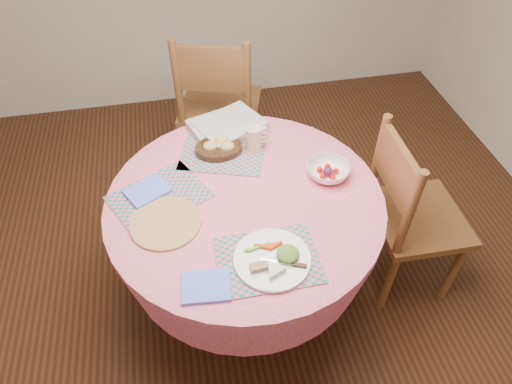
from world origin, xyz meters
TOP-DOWN VIEW (x-y plane):
  - ground at (0.00, 0.00)m, footprint 4.00×4.00m
  - dining_table at (0.00, 0.00)m, footprint 1.24×1.24m
  - chair_right at (0.82, -0.04)m, footprint 0.45×0.47m
  - chair_back at (0.02, 1.02)m, footprint 0.61×0.59m
  - placemat_front at (0.03, -0.35)m, footprint 0.40×0.30m
  - placemat_left at (-0.37, 0.08)m, footprint 0.49×0.45m
  - placemat_back at (-0.05, 0.32)m, footprint 0.47×0.41m
  - wicker_trivet at (-0.35, -0.08)m, footprint 0.30×0.30m
  - napkin_near at (-0.22, -0.42)m, footprint 0.19×0.16m
  - napkin_far at (-0.42, 0.12)m, footprint 0.23×0.21m
  - dinner_plate at (0.05, -0.36)m, footprint 0.30×0.30m
  - bread_bowl at (-0.07, 0.33)m, footprint 0.23×0.23m
  - latte_mug at (0.11, 0.32)m, footprint 0.12×0.08m
  - fruit_bowl at (0.40, 0.07)m, footprint 0.25×0.25m
  - newspaper_stack at (-0.00, 0.50)m, footprint 0.42×0.37m

SIDE VIEW (x-z plane):
  - ground at x=0.00m, z-range 0.00..0.00m
  - chair_right at x=0.82m, z-range 0.02..1.01m
  - chair_back at x=0.02m, z-range 0.02..1.08m
  - dining_table at x=0.00m, z-range 0.18..0.93m
  - placemat_front at x=0.03m, z-range 0.75..0.76m
  - placemat_left at x=-0.37m, z-range 0.75..0.76m
  - placemat_back at x=-0.05m, z-range 0.75..0.76m
  - wicker_trivet at x=-0.35m, z-range 0.75..0.76m
  - napkin_near at x=-0.22m, z-range 0.75..0.76m
  - napkin_far at x=-0.42m, z-range 0.76..0.77m
  - dinner_plate at x=0.05m, z-range 0.74..0.80m
  - newspaper_stack at x=0.00m, z-range 0.76..0.80m
  - fruit_bowl at x=0.40m, z-range 0.75..0.81m
  - bread_bowl at x=-0.07m, z-range 0.74..0.82m
  - latte_mug at x=0.11m, z-range 0.76..0.88m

